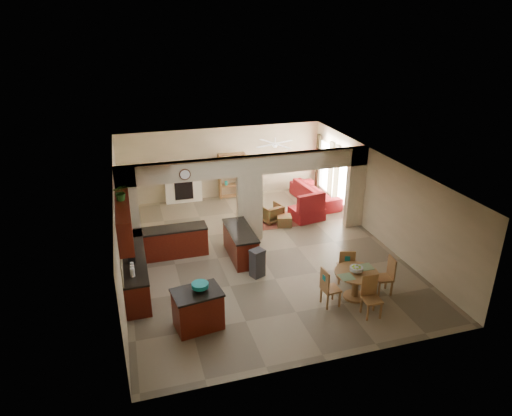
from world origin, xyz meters
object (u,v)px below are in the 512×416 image
object	(u,v)px
sofa	(315,193)
armchair	(271,213)
kitchen_island	(198,309)
dining_table	(356,281)

from	to	relation	value
sofa	armchair	distance (m)	2.53
kitchen_island	armchair	world-z (taller)	kitchen_island
kitchen_island	armchair	xyz separation A→B (m)	(3.49, 5.17, -0.16)
kitchen_island	dining_table	size ratio (longest dim) A/B	1.08
dining_table	sofa	distance (m)	6.58
sofa	dining_table	bearing A→B (deg)	160.29
kitchen_island	dining_table	xyz separation A→B (m)	(4.06, 0.05, 0.03)
dining_table	armchair	bearing A→B (deg)	96.39
sofa	armchair	size ratio (longest dim) A/B	3.66
kitchen_island	sofa	xyz separation A→B (m)	(5.69, 6.43, -0.11)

